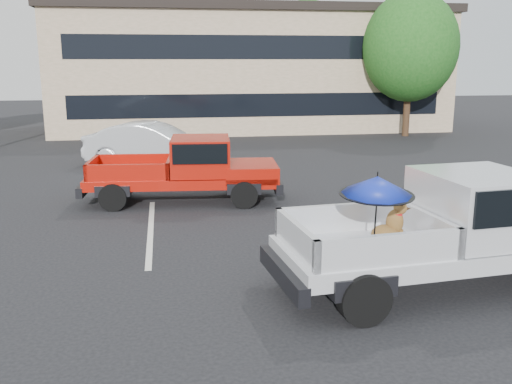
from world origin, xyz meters
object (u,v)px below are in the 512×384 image
tree_right (410,47)px  tree_back (307,46)px  silver_pickup (464,224)px  red_pickup (195,167)px  silver_sedan (153,145)px

tree_right → tree_back: size_ratio=0.95×
silver_pickup → red_pickup: 7.58m
tree_back → silver_sedan: bearing=-122.4°
silver_pickup → red_pickup: bearing=116.0°
red_pickup → silver_sedan: 5.43m
tree_right → red_pickup: size_ratio=1.30×
tree_right → red_pickup: bearing=-133.3°
red_pickup → tree_right: bearing=51.4°
tree_back → silver_sedan: 17.25m
red_pickup → silver_sedan: (-1.17, 5.30, -0.16)m
silver_pickup → silver_sedan: silver_pickup is taller
tree_back → silver_sedan: size_ratio=1.54×
tree_back → silver_sedan: (-9.04, -14.23, -3.65)m
tree_right → silver_sedan: bearing=-152.6°
tree_right → silver_pickup: (-6.89, -17.98, -3.16)m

